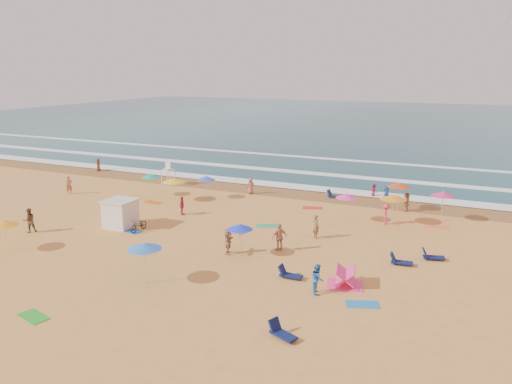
% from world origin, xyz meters
% --- Properties ---
extents(ground, '(220.00, 220.00, 0.00)m').
position_xyz_m(ground, '(0.00, 0.00, 0.00)').
color(ground, gold).
rests_on(ground, ground).
extents(ocean, '(220.00, 140.00, 0.18)m').
position_xyz_m(ocean, '(0.00, 84.00, 0.00)').
color(ocean, '#0C4756').
rests_on(ocean, ground).
extents(wet_sand, '(220.00, 220.00, 0.00)m').
position_xyz_m(wet_sand, '(0.00, 12.50, 0.01)').
color(wet_sand, olive).
rests_on(wet_sand, ground).
extents(surf_foam, '(200.00, 18.70, 0.05)m').
position_xyz_m(surf_foam, '(0.00, 21.32, 0.10)').
color(surf_foam, white).
rests_on(surf_foam, ground).
extents(cabana, '(2.00, 2.00, 2.00)m').
position_xyz_m(cabana, '(-6.56, -2.83, 1.00)').
color(cabana, white).
rests_on(cabana, ground).
extents(cabana_roof, '(2.20, 2.20, 0.12)m').
position_xyz_m(cabana_roof, '(-6.56, -2.83, 2.06)').
color(cabana_roof, silver).
rests_on(cabana_roof, cabana).
extents(bicycle, '(0.65, 1.83, 0.96)m').
position_xyz_m(bicycle, '(-4.66, -3.13, 0.48)').
color(bicycle, black).
rests_on(bicycle, ground).
extents(lifeguard_stand, '(1.20, 1.20, 2.10)m').
position_xyz_m(lifeguard_stand, '(-11.31, 10.59, 1.05)').
color(lifeguard_stand, white).
rests_on(lifeguard_stand, ground).
extents(beach_umbrellas, '(54.52, 29.60, 0.70)m').
position_xyz_m(beach_umbrellas, '(2.80, 0.05, 2.06)').
color(beach_umbrellas, '#D24116').
rests_on(beach_umbrellas, ground).
extents(loungers, '(61.62, 28.52, 0.34)m').
position_xyz_m(loungers, '(6.97, -3.54, 0.17)').
color(loungers, '#0E154A').
rests_on(loungers, ground).
extents(towels, '(47.28, 25.67, 0.03)m').
position_xyz_m(towels, '(2.40, -1.80, 0.01)').
color(towels, red).
rests_on(towels, ground).
extents(popup_tents, '(13.53, 15.63, 1.20)m').
position_xyz_m(popup_tents, '(17.35, 0.53, 0.60)').
color(popup_tents, '#F93789').
rests_on(popup_tents, ground).
extents(beachgoers, '(36.27, 23.15, 2.11)m').
position_xyz_m(beachgoers, '(0.25, 2.23, 0.81)').
color(beachgoers, tan).
rests_on(beachgoers, ground).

